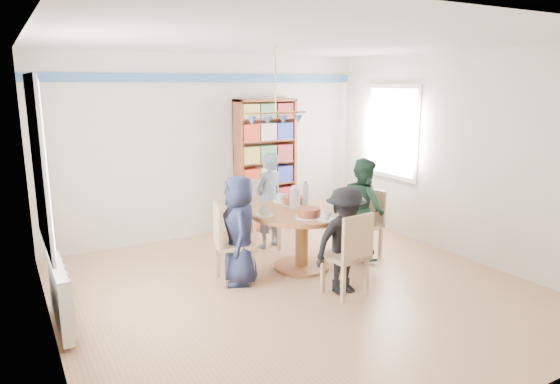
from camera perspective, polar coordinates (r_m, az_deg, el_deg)
ground at (r=5.74m, az=2.01°, el=-11.05°), size 5.00×5.00×0.00m
room_shell at (r=5.94m, az=-4.44°, el=6.22°), size 5.00×5.00×5.00m
radiator at (r=5.17m, az=-23.84°, el=-10.69°), size 0.12×1.00×0.60m
dining_table at (r=6.19m, az=2.52°, el=-3.82°), size 1.30×1.30×0.75m
chair_left at (r=5.80m, az=-6.00°, el=-5.34°), size 0.51×0.51×0.95m
chair_right at (r=6.77m, az=10.00°, el=-3.13°), size 0.45×0.45×0.90m
chair_far at (r=7.02m, az=-1.97°, el=-2.13°), size 0.51×0.51×0.95m
chair_near at (r=5.42m, az=8.03°, el=-6.75°), size 0.45×0.45×0.94m
person_left at (r=5.73m, az=-4.66°, el=-4.36°), size 0.58×0.72×1.27m
person_right at (r=6.64m, az=9.51°, el=-1.85°), size 0.63×0.74×1.34m
person_far at (r=6.95m, az=-1.31°, el=-1.00°), size 0.56×0.44×1.35m
person_near at (r=5.50m, az=7.47°, el=-5.54°), size 0.78×0.46×1.20m
bookshelf at (r=7.82m, az=-1.67°, el=2.98°), size 0.97×0.29×2.04m
tableware at (r=6.12m, az=2.19°, el=-1.42°), size 1.25×1.25×0.33m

